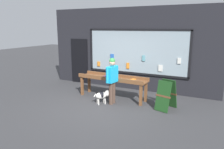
% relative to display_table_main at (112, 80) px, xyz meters
% --- Properties ---
extents(ground_plane, '(40.00, 40.00, 0.00)m').
position_rel_display_table_main_xyz_m(ground_plane, '(-0.00, -0.84, -0.71)').
color(ground_plane, '#38383A').
extents(shopfront_facade, '(7.51, 0.29, 3.45)m').
position_rel_display_table_main_xyz_m(shopfront_facade, '(-0.01, 1.55, 1.00)').
color(shopfront_facade, black).
rests_on(shopfront_facade, ground_plane).
extents(display_table_main, '(2.70, 0.76, 0.88)m').
position_rel_display_table_main_xyz_m(display_table_main, '(0.00, 0.00, 0.00)').
color(display_table_main, brown).
rests_on(display_table_main, ground_plane).
extents(person_browsing, '(0.28, 0.64, 1.62)m').
position_rel_display_table_main_xyz_m(person_browsing, '(0.26, -0.56, 0.23)').
color(person_browsing, '#4C382D').
rests_on(person_browsing, ground_plane).
extents(small_dog, '(0.47, 0.52, 0.46)m').
position_rel_display_table_main_xyz_m(small_dog, '(-0.03, -0.73, -0.39)').
color(small_dog, white).
rests_on(small_dog, ground_plane).
extents(sandwich_board_sign, '(0.63, 0.77, 0.97)m').
position_rel_display_table_main_xyz_m(sandwich_board_sign, '(2.08, -0.24, -0.21)').
color(sandwich_board_sign, '#193F19').
rests_on(sandwich_board_sign, ground_plane).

